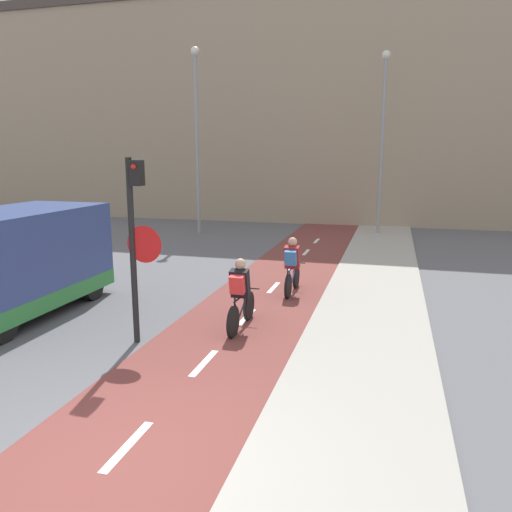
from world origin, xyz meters
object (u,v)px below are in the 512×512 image
(traffic_light_pole, at_px, (136,232))
(cyclist_far, at_px, (292,267))
(street_lamp_far, at_px, (197,124))
(street_lamp_sidewalk, at_px, (383,126))
(van, at_px, (12,265))
(cyclist_near, at_px, (240,295))

(traffic_light_pole, bearing_deg, cyclist_far, 62.92)
(traffic_light_pole, distance_m, cyclist_far, 4.70)
(street_lamp_far, distance_m, cyclist_far, 11.30)
(street_lamp_far, relative_size, street_lamp_sidewalk, 1.03)
(cyclist_far, relative_size, van, 0.36)
(cyclist_near, bearing_deg, van, -175.36)
(street_lamp_sidewalk, bearing_deg, van, -117.61)
(cyclist_far, bearing_deg, street_lamp_sidewalk, 80.61)
(street_lamp_sidewalk, distance_m, cyclist_far, 11.40)
(street_lamp_far, xyz_separation_m, cyclist_near, (5.48, -11.54, -4.02))
(traffic_light_pole, distance_m, van, 3.64)
(street_lamp_sidewalk, relative_size, cyclist_far, 4.69)
(street_lamp_far, height_order, street_lamp_sidewalk, street_lamp_far)
(street_lamp_far, height_order, cyclist_near, street_lamp_far)
(traffic_light_pole, height_order, street_lamp_sidewalk, street_lamp_sidewalk)
(cyclist_far, height_order, van, van)
(street_lamp_far, distance_m, cyclist_near, 13.39)
(traffic_light_pole, xyz_separation_m, cyclist_near, (1.57, 1.18, -1.38))
(traffic_light_pole, relative_size, van, 0.75)
(van, bearing_deg, cyclist_far, 30.57)
(street_lamp_far, xyz_separation_m, van, (0.49, -11.94, -3.60))
(street_lamp_sidewalk, height_order, cyclist_near, street_lamp_sidewalk)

